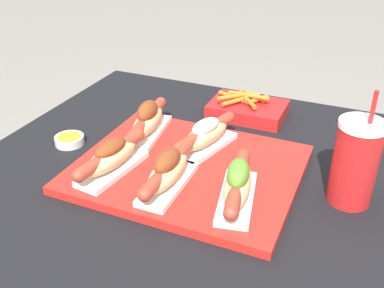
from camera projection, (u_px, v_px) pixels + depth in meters
The scene contains 9 objects.
serving_tray at pixel (188, 169), 0.93m from camera, with size 0.45×0.37×0.02m.
hot_dog_0 at pixel (111, 157), 0.89m from camera, with size 0.08×0.21×0.07m.
hot_dog_1 at pixel (168, 171), 0.85m from camera, with size 0.06×0.21×0.08m.
hot_dog_2 at pixel (237, 184), 0.81m from camera, with size 0.09×0.21×0.08m.
hot_dog_3 at pixel (148, 120), 1.03m from camera, with size 0.08×0.21×0.08m.
hot_dog_4 at pixel (205, 135), 0.97m from camera, with size 0.10×0.20×0.07m.
sauce_bowl at pixel (69, 140), 1.04m from camera, with size 0.07×0.07×0.02m.
drink_cup at pixel (355, 162), 0.82m from camera, with size 0.08×0.08×0.23m.
fries_basket at pixel (247, 108), 1.17m from camera, with size 0.19×0.13×0.06m.
Camera 1 is at (0.28, -0.74, 1.21)m, focal length 42.00 mm.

